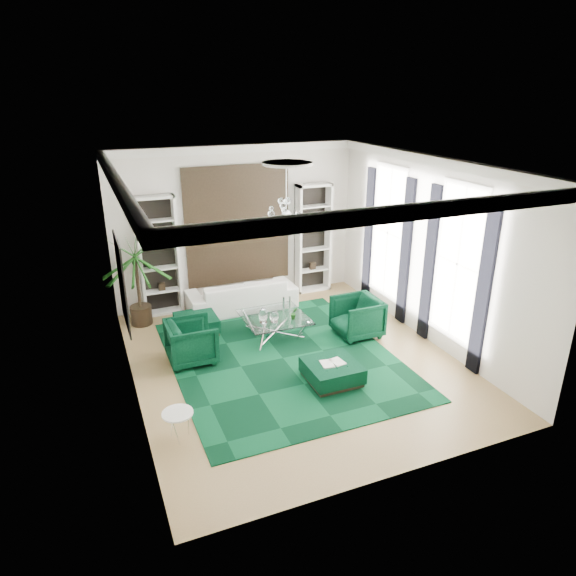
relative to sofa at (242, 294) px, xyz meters
name	(u,v)px	position (x,y,z in m)	size (l,w,h in m)	color
floor	(293,361)	(0.17, -2.80, -0.39)	(6.00, 7.00, 0.02)	#A48757
ceiling	(294,163)	(0.17, -2.80, 3.43)	(6.00, 7.00, 0.02)	white
wall_back	(237,225)	(0.17, 0.71, 1.52)	(6.00, 0.02, 3.80)	silver
wall_front	(404,355)	(0.17, -6.31, 1.52)	(6.00, 0.02, 3.80)	silver
wall_left	(124,293)	(-2.84, -2.80, 1.52)	(0.02, 7.00, 3.80)	silver
wall_right	(429,251)	(3.18, -2.80, 1.52)	(0.02, 7.00, 3.80)	silver
crown_molding	(294,170)	(0.17, -2.80, 3.32)	(6.00, 7.00, 0.18)	white
ceiling_medallion	(287,163)	(0.17, -2.50, 3.39)	(0.90, 0.90, 0.05)	white
tapestry	(238,226)	(0.17, 0.66, 1.52)	(2.50, 0.06, 2.80)	black
shelving_left	(159,256)	(-1.78, 0.51, 1.02)	(0.90, 0.38, 2.80)	white
shelving_right	(313,239)	(2.12, 0.51, 1.02)	(0.90, 0.38, 2.80)	white
painting	(123,283)	(-2.80, -2.20, 1.47)	(0.04, 1.30, 1.60)	black
window_near	(458,264)	(3.16, -3.70, 1.52)	(0.03, 1.10, 2.90)	white
curtain_near_a	(484,291)	(3.12, -4.48, 1.27)	(0.07, 0.30, 3.25)	black
curtain_near_b	(429,264)	(3.12, -2.92, 1.27)	(0.07, 0.30, 3.25)	black
window_far	(388,233)	(3.16, -1.30, 1.52)	(0.03, 1.10, 2.90)	white
curtain_far_a	(405,253)	(3.12, -2.08, 1.27)	(0.07, 0.30, 3.25)	black
curtain_far_b	(368,235)	(3.12, -0.52, 1.27)	(0.07, 0.30, 3.25)	black
rug	(283,358)	(0.00, -2.67, -0.37)	(4.20, 5.00, 0.02)	black
sofa	(242,294)	(0.00, 0.00, 0.00)	(2.58, 1.01, 0.75)	white
armchair_left	(192,342)	(-1.66, -2.05, 0.04)	(0.90, 0.92, 0.84)	black
armchair_right	(357,317)	(1.86, -2.29, 0.05)	(0.91, 0.94, 0.85)	black
coffee_table	(275,326)	(0.22, -1.65, -0.15)	(1.32, 1.32, 0.46)	white
ottoman_side	(197,324)	(-1.30, -0.85, -0.18)	(0.86, 0.86, 0.38)	black
ottoman_front	(332,372)	(0.52, -3.77, -0.19)	(0.93, 0.93, 0.37)	black
book	(332,363)	(0.52, -3.77, 0.01)	(0.44, 0.29, 0.03)	white
side_table	(179,426)	(-2.38, -4.35, -0.15)	(0.47, 0.47, 0.45)	white
palm	(136,270)	(-2.35, 0.07, 0.92)	(1.62, 1.62, 2.59)	#174D13
chandelier	(286,215)	(0.15, -2.48, 2.47)	(0.75, 0.75, 0.67)	white
table_plant	(294,313)	(0.55, -1.92, 0.21)	(0.14, 0.12, 0.26)	#174D13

